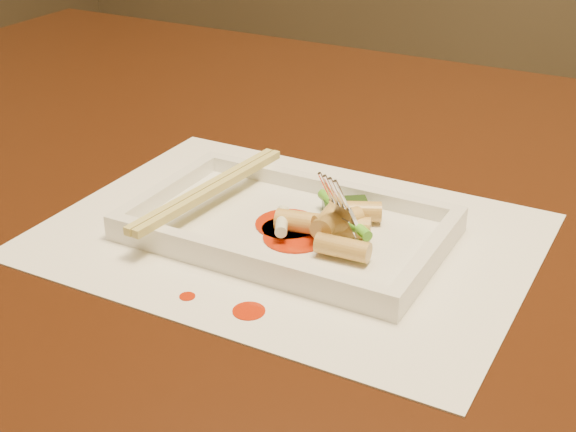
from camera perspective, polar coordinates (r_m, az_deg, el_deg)
The scene contains 24 objects.
table at distance 0.85m, azimuth 0.45°, elevation -3.07°, with size 1.40×0.90×0.75m.
placemat at distance 0.68m, azimuth 0.00°, elevation -1.41°, with size 0.40×0.30×0.00m, color white.
sauce_splatter_a at distance 0.58m, azimuth -2.80°, elevation -6.76°, with size 0.02×0.02×0.00m, color #BD2305.
sauce_splatter_b at distance 0.60m, azimuth -7.17°, elevation -5.69°, with size 0.01×0.01×0.00m, color #BD2305.
plate_base at distance 0.68m, azimuth 0.00°, elevation -1.06°, with size 0.26×0.16×0.01m, color white.
plate_rim_far at distance 0.73m, azimuth 2.76°, elevation 2.12°, with size 0.26×0.01×0.01m, color white.
plate_rim_near at distance 0.61m, azimuth -3.28°, elevation -3.01°, with size 0.26×0.01×0.01m, color white.
plate_rim_left at distance 0.73m, azimuth -8.59°, elevation 1.88°, with size 0.01×0.14×0.01m, color white.
plate_rim_right at distance 0.63m, azimuth 10.01°, elevation -2.68°, with size 0.01×0.14×0.01m, color white.
veg_piece at distance 0.69m, azimuth 4.14°, elevation 0.52°, with size 0.04×0.03×0.01m, color black.
scallion_white at distance 0.66m, azimuth -0.43°, elevation -0.37°, with size 0.01×0.01×0.04m, color #EAEACC.
scallion_green at distance 0.67m, azimuth 3.99°, elevation 0.14°, with size 0.01×0.01×0.09m, color #41A21A.
chopstick_a at distance 0.70m, azimuth -5.88°, elevation 1.98°, with size 0.01×0.20×0.01m, color #CABB65.
chopstick_b at distance 0.70m, azimuth -5.34°, elevation 1.85°, with size 0.01×0.20×0.01m, color #CABB65.
fork at distance 0.63m, azimuth 6.41°, elevation 4.47°, with size 0.09×0.10×0.14m, color silver, non-canonical shape.
sauce_blob_0 at distance 0.68m, azimuth -0.01°, elevation -0.57°, with size 0.06×0.06×0.00m, color #BD2305.
sauce_blob_1 at distance 0.67m, azimuth -0.21°, elevation -0.91°, with size 0.04×0.04×0.00m, color #BD2305.
sauce_blob_2 at distance 0.66m, azimuth 0.50°, elevation -1.53°, with size 0.05×0.05×0.00m, color #BD2305.
rice_cake_0 at distance 0.62m, azimuth 3.91°, elevation -2.25°, with size 0.02×0.02×0.04m, color tan.
rice_cake_1 at distance 0.66m, azimuth 0.96°, elevation -0.44°, with size 0.02×0.02×0.04m, color tan.
rice_cake_2 at distance 0.65m, azimuth 2.94°, elevation -0.31°, with size 0.02×0.02×0.04m, color tan.
rice_cake_3 at distance 0.68m, azimuth 4.96°, elevation 0.32°, with size 0.02×0.02×0.04m, color tan.
rice_cake_4 at distance 0.65m, azimuth 3.91°, elevation -0.75°, with size 0.02×0.02×0.05m, color tan.
rice_cake_5 at distance 0.65m, azimuth 3.58°, elevation -0.41°, with size 0.02×0.02×0.04m, color tan.
Camera 1 is at (0.34, -0.65, 1.07)m, focal length 50.00 mm.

